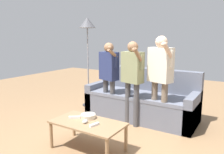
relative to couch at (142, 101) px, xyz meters
name	(u,v)px	position (x,y,z in m)	size (l,w,h in m)	color
ground_plane	(106,148)	(0.09, -1.39, -0.32)	(12.00, 12.00, 0.00)	#93704C
couch	(142,101)	(0.00, 0.00, 0.00)	(2.06, 0.83, 0.92)	slate
coffee_table	(88,125)	(-0.09, -1.55, 0.03)	(0.99, 0.53, 0.40)	#997551
snack_bowl	(88,116)	(-0.17, -1.43, 0.11)	(0.21, 0.21, 0.06)	beige
game_remote_nunchuk	(85,121)	(-0.10, -1.60, 0.11)	(0.06, 0.09, 0.05)	white
floor_lamp	(87,29)	(-1.32, 0.04, 1.38)	(0.36, 0.36, 1.94)	#2D2D33
player_left	(109,72)	(-0.50, -0.39, 0.58)	(0.41, 0.37, 1.43)	#47474C
player_center	(132,74)	(0.02, -0.46, 0.60)	(0.42, 0.39, 1.46)	#47474C
player_right	(160,72)	(0.48, -0.37, 0.66)	(0.44, 0.44, 1.55)	#756656
game_remote_wand_near	(94,125)	(0.06, -1.61, 0.10)	(0.07, 0.15, 0.03)	white
game_remote_wand_far	(74,117)	(-0.33, -1.54, 0.10)	(0.15, 0.12, 0.03)	white
game_remote_wand_spare	(86,116)	(-0.22, -1.42, 0.10)	(0.11, 0.15, 0.03)	white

